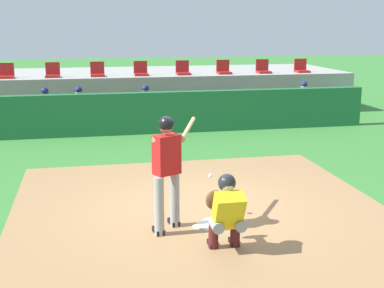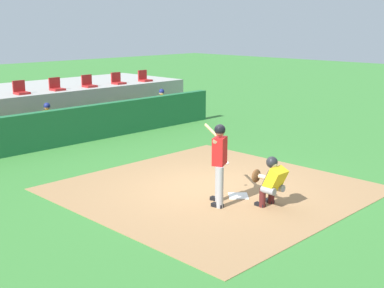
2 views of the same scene
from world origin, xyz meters
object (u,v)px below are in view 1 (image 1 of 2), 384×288
object	(u,v)px
dugout_player_2	(146,106)
stadium_seat_1	(6,74)
stadium_seat_4	(141,71)
dugout_player_0	(46,109)
stadium_seat_2	(53,73)
dugout_player_1	(79,108)
stadium_seat_5	(183,71)
stadium_seat_7	(263,69)
catcher_crouched	(226,210)
stadium_seat_3	(98,72)
batter_at_plate	(168,166)
stadium_seat_8	(301,69)
stadium_seat_6	(224,70)
home_plate	(211,225)
dugout_player_3	(305,101)

from	to	relation	value
dugout_player_2	stadium_seat_1	bearing A→B (deg)	154.49
dugout_player_2	stadium_seat_4	world-z (taller)	stadium_seat_4
dugout_player_0	stadium_seat_4	xyz separation A→B (m)	(3.03, 2.03, 0.86)
stadium_seat_4	dugout_player_0	bearing A→B (deg)	-146.14
stadium_seat_1	stadium_seat_2	world-z (taller)	same
stadium_seat_4	dugout_player_1	bearing A→B (deg)	-135.41
stadium_seat_5	stadium_seat_4	bearing A→B (deg)	180.00
dugout_player_2	stadium_seat_7	xyz separation A→B (m)	(4.40, 2.03, 0.86)
dugout_player_2	stadium_seat_5	size ratio (longest dim) A/B	2.71
dugout_player_1	stadium_seat_7	distance (m)	6.77
catcher_crouched	dugout_player_1	bearing A→B (deg)	102.83
stadium_seat_3	stadium_seat_7	size ratio (longest dim) A/B	1.00
batter_at_plate	stadium_seat_2	distance (m)	10.43
dugout_player_0	stadium_seat_8	xyz separation A→B (m)	(8.81, 2.03, 0.86)
dugout_player_1	stadium_seat_4	xyz separation A→B (m)	(2.06, 2.03, 0.86)
batter_at_plate	stadium_seat_3	distance (m)	10.22
catcher_crouched	stadium_seat_6	bearing A→B (deg)	75.35
dugout_player_0	stadium_seat_2	size ratio (longest dim) A/B	2.71
dugout_player_2	stadium_seat_5	world-z (taller)	stadium_seat_5
dugout_player_2	stadium_seat_8	distance (m)	6.25
stadium_seat_3	stadium_seat_8	distance (m)	7.22
home_plate	dugout_player_3	world-z (taller)	dugout_player_3
batter_at_plate	dugout_player_0	distance (m)	8.49
batter_at_plate	dugout_player_3	size ratio (longest dim) A/B	1.39
home_plate	stadium_seat_7	world-z (taller)	stadium_seat_7
catcher_crouched	stadium_seat_4	size ratio (longest dim) A/B	3.48
catcher_crouched	stadium_seat_7	xyz separation A→B (m)	(4.34, 11.07, 0.93)
catcher_crouched	stadium_seat_7	distance (m)	11.93
dugout_player_2	stadium_seat_3	size ratio (longest dim) A/B	2.71
stadium_seat_4	dugout_player_3	bearing A→B (deg)	-21.84
home_plate	stadium_seat_6	world-z (taller)	stadium_seat_6
stadium_seat_2	stadium_seat_3	bearing A→B (deg)	0.00
stadium_seat_5	stadium_seat_6	size ratio (longest dim) A/B	1.00
stadium_seat_8	stadium_seat_7	bearing A→B (deg)	180.00
stadium_seat_6	stadium_seat_7	distance (m)	1.44
stadium_seat_2	stadium_seat_8	bearing A→B (deg)	0.00
dugout_player_1	dugout_player_3	bearing A→B (deg)	0.00
stadium_seat_2	stadium_seat_7	xyz separation A→B (m)	(7.22, 0.00, 0.00)
home_plate	catcher_crouched	xyz separation A→B (m)	(-0.01, -0.90, 0.58)
dugout_player_2	dugout_player_3	bearing A→B (deg)	0.00
stadium_seat_5	stadium_seat_8	world-z (taller)	same
dugout_player_2	stadium_seat_2	xyz separation A→B (m)	(-2.82, 2.03, 0.86)
stadium_seat_5	catcher_crouched	bearing A→B (deg)	-97.46
stadium_seat_5	stadium_seat_7	world-z (taller)	same
batter_at_plate	stadium_seat_7	world-z (taller)	stadium_seat_7
stadium_seat_5	batter_at_plate	bearing A→B (deg)	-101.80
batter_at_plate	stadium_seat_3	size ratio (longest dim) A/B	3.76
stadium_seat_8	stadium_seat_4	bearing A→B (deg)	180.00
home_plate	stadium_seat_3	world-z (taller)	stadium_seat_3
dugout_player_2	dugout_player_0	bearing A→B (deg)	180.00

